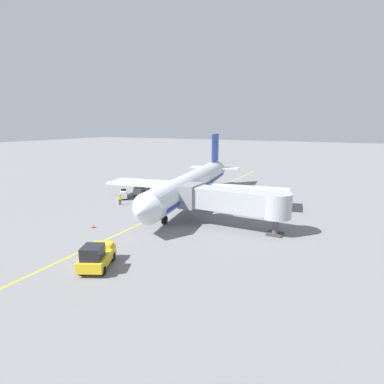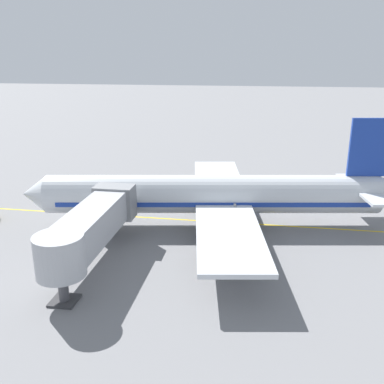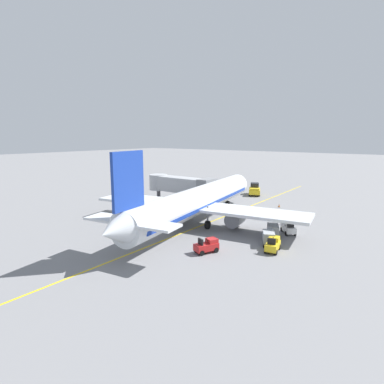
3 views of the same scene
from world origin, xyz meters
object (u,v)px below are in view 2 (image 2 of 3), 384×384
at_px(jet_bridge, 90,226).
at_px(baggage_tug_lead, 257,184).
at_px(baggage_tug_spare, 296,200).
at_px(ground_crew_wing_walker, 171,185).
at_px(baggage_cart_front, 222,185).
at_px(baggage_cart_second_in_train, 245,184).
at_px(baggage_tug_trailing, 200,184).
at_px(safety_cone_nose_left, 78,197).
at_px(parked_airliner, 215,195).

height_order(jet_bridge, baggage_tug_lead, jet_bridge).
bearing_deg(baggage_tug_lead, baggage_tug_spare, -140.39).
height_order(baggage_tug_lead, ground_crew_wing_walker, ground_crew_wing_walker).
bearing_deg(baggage_cart_front, baggage_cart_second_in_train, -77.03).
bearing_deg(baggage_tug_trailing, safety_cone_nose_left, 115.35).
relative_size(baggage_tug_trailing, ground_crew_wing_walker, 1.60).
relative_size(baggage_tug_lead, safety_cone_nose_left, 4.53).
bearing_deg(baggage_tug_lead, parked_airliner, 162.62).
bearing_deg(baggage_cart_second_in_train, jet_bridge, 152.56).
height_order(parked_airliner, jet_bridge, parked_airliner).
relative_size(baggage_cart_second_in_train, safety_cone_nose_left, 4.91).
bearing_deg(baggage_tug_spare, jet_bridge, 135.32).
bearing_deg(baggage_cart_second_in_train, baggage_tug_spare, -126.28).
xyz_separation_m(parked_airliner, ground_crew_wing_walker, (9.66, 6.38, -2.23)).
relative_size(jet_bridge, baggage_cart_second_in_train, 4.72).
xyz_separation_m(parked_airliner, baggage_cart_second_in_train, (11.48, -2.54, -2.24)).
height_order(baggage_cart_front, baggage_cart_second_in_train, same).
relative_size(jet_bridge, baggage_tug_lead, 5.11).
bearing_deg(baggage_cart_second_in_train, safety_cone_nose_left, 107.96).
relative_size(parked_airliner, ground_crew_wing_walker, 22.05).
bearing_deg(baggage_cart_second_in_train, ground_crew_wing_walker, 101.51).
height_order(baggage_tug_trailing, safety_cone_nose_left, baggage_tug_trailing).
bearing_deg(baggage_tug_trailing, parked_airliner, -165.25).
height_order(parked_airliner, baggage_cart_front, parked_airliner).
bearing_deg(baggage_cart_front, baggage_tug_trailing, 73.08).
relative_size(parked_airliner, baggage_cart_front, 12.87).
bearing_deg(baggage_cart_front, ground_crew_wing_walker, 100.84).
distance_m(parked_airliner, baggage_cart_second_in_train, 11.97).
bearing_deg(safety_cone_nose_left, baggage_tug_trailing, -64.65).
height_order(baggage_tug_lead, baggage_cart_front, baggage_tug_lead).
bearing_deg(baggage_tug_lead, baggage_tug_trailing, 97.19).
bearing_deg(baggage_tug_spare, baggage_tug_lead, 39.61).
relative_size(baggage_tug_spare, baggage_cart_front, 0.96).
bearing_deg(baggage_tug_trailing, baggage_tug_spare, -111.43).
bearing_deg(jet_bridge, baggage_tug_spare, -44.68).
bearing_deg(parked_airliner, ground_crew_wing_walker, 33.44).
bearing_deg(baggage_tug_trailing, jet_bridge, 165.65).
distance_m(baggage_tug_trailing, baggage_cart_front, 2.94).
distance_m(baggage_tug_lead, baggage_tug_trailing, 7.07).
distance_m(jet_bridge, baggage_cart_second_in_train, 24.36).
distance_m(ground_crew_wing_walker, safety_cone_nose_left, 11.14).
bearing_deg(ground_crew_wing_walker, baggage_tug_lead, -74.27).
relative_size(baggage_cart_front, ground_crew_wing_walker, 1.71).
relative_size(baggage_cart_front, safety_cone_nose_left, 4.91).
relative_size(parked_airliner, baggage_cart_second_in_train, 12.87).
bearing_deg(baggage_cart_second_in_train, baggage_tug_trailing, 87.92).
bearing_deg(baggage_tug_spare, baggage_cart_front, 67.17).
distance_m(baggage_tug_lead, baggage_cart_front, 4.56).
height_order(baggage_tug_spare, baggage_cart_second_in_train, baggage_tug_spare).
xyz_separation_m(parked_airliner, safety_cone_nose_left, (5.28, 16.60, -2.90)).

